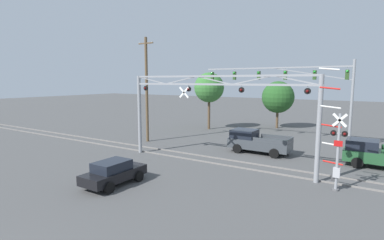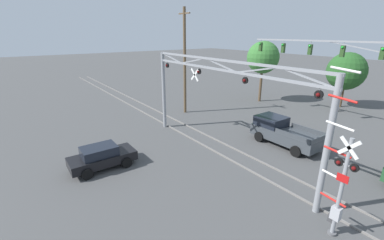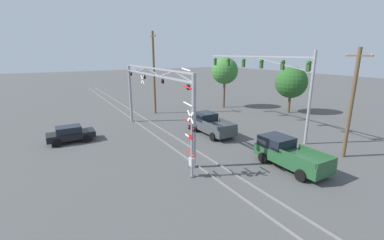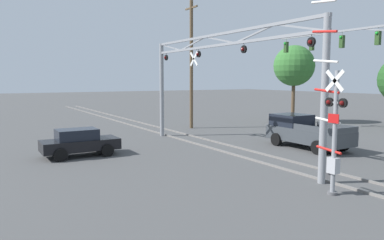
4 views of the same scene
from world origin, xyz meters
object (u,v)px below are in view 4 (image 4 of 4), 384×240
object	(u,v)px
sedan_waiting	(79,142)
background_tree_far_left_verge	(294,66)
crossing_gantry	(219,73)
crossing_signal_mast	(333,129)
pickup_truck_lead	(305,132)
utility_pole_left	(191,63)

from	to	relation	value
sedan_waiting	background_tree_far_left_verge	size ratio (longest dim) A/B	0.55
crossing_gantry	background_tree_far_left_verge	distance (m)	16.42
crossing_signal_mast	pickup_truck_lead	world-z (taller)	crossing_signal_mast
crossing_gantry	utility_pole_left	bearing A→B (deg)	157.72
crossing_signal_mast	sedan_waiting	distance (m)	12.83
sedan_waiting	utility_pole_left	xyz separation A→B (m)	(-6.77, 10.87, 4.58)
crossing_gantry	pickup_truck_lead	size ratio (longest dim) A/B	2.83
crossing_gantry	pickup_truck_lead	distance (m)	6.50
sedan_waiting	background_tree_far_left_verge	distance (m)	22.15
utility_pole_left	background_tree_far_left_verge	world-z (taller)	utility_pole_left
crossing_gantry	utility_pole_left	xyz separation A→B (m)	(-9.74, 3.99, 0.93)
crossing_gantry	crossing_signal_mast	xyz separation A→B (m)	(8.23, -0.83, -2.07)
sedan_waiting	crossing_signal_mast	bearing A→B (deg)	28.38
crossing_signal_mast	sedan_waiting	size ratio (longest dim) A/B	1.74
crossing_signal_mast	utility_pole_left	bearing A→B (deg)	164.97
pickup_truck_lead	sedan_waiting	size ratio (longest dim) A/B	1.30
pickup_truck_lead	background_tree_far_left_verge	xyz separation A→B (m)	(-9.61, 8.79, 4.31)
utility_pole_left	crossing_signal_mast	bearing A→B (deg)	-15.03
crossing_signal_mast	sedan_waiting	world-z (taller)	crossing_signal_mast
utility_pole_left	sedan_waiting	bearing A→B (deg)	-58.08
crossing_gantry	sedan_waiting	world-z (taller)	crossing_gantry
crossing_gantry	background_tree_far_left_verge	xyz separation A→B (m)	(-8.29, 14.15, 0.86)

